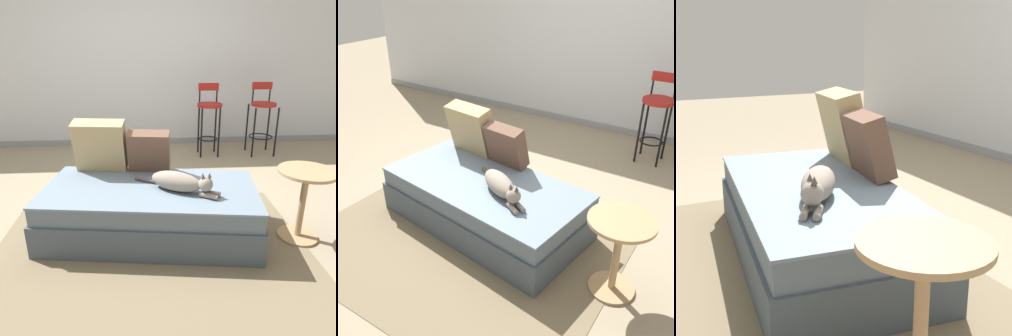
# 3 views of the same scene
# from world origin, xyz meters

# --- Properties ---
(ground_plane) EXTENTS (16.00, 16.00, 0.00)m
(ground_plane) POSITION_xyz_m (0.00, 0.00, 0.00)
(ground_plane) COLOR gray
(ground_plane) RESTS_ON ground
(area_rug) EXTENTS (2.42, 1.97, 0.01)m
(area_rug) POSITION_xyz_m (0.00, -0.70, 0.00)
(area_rug) COLOR #75664C
(area_rug) RESTS_ON ground
(couch) EXTENTS (1.82, 1.09, 0.42)m
(couch) POSITION_xyz_m (0.00, -0.40, 0.21)
(couch) COLOR #44505B
(couch) RESTS_ON ground
(throw_pillow_corner) EXTENTS (0.48, 0.31, 0.47)m
(throw_pillow_corner) POSITION_xyz_m (-0.42, -0.01, 0.65)
(throw_pillow_corner) COLOR tan
(throw_pillow_corner) RESTS_ON couch
(throw_pillow_middle) EXTENTS (0.39, 0.26, 0.38)m
(throw_pillow_middle) POSITION_xyz_m (0.00, -0.06, 0.61)
(throw_pillow_middle) COLOR brown
(throw_pillow_middle) RESTS_ON couch
(cat) EXTENTS (0.65, 0.46, 0.19)m
(cat) POSITION_xyz_m (0.23, -0.49, 0.49)
(cat) COLOR gray
(cat) RESTS_ON couch
(side_table) EXTENTS (0.44, 0.44, 0.59)m
(side_table) POSITION_xyz_m (1.20, -0.56, 0.38)
(side_table) COLOR tan
(side_table) RESTS_ON ground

